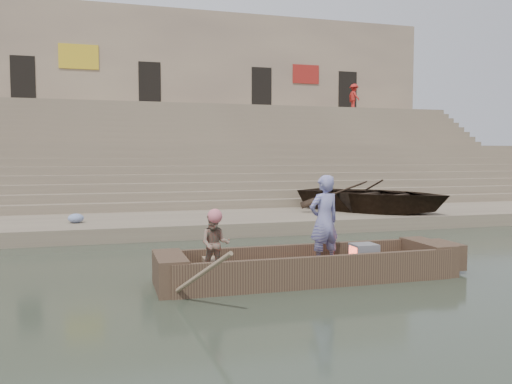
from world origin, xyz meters
name	(u,v)px	position (x,y,z in m)	size (l,w,h in m)	color
ground	(382,288)	(0.00, 0.00, 0.00)	(120.00, 120.00, 0.00)	#263024
lower_landing	(256,221)	(0.00, 8.00, 0.20)	(32.00, 4.00, 0.40)	#81745C
mid_landing	(210,175)	(0.00, 15.50, 1.40)	(32.00, 3.00, 2.80)	#81745C
upper_landing	(187,151)	(0.00, 22.50, 2.60)	(32.00, 3.00, 5.20)	#81745C
ghat_steps	(204,166)	(0.00, 17.19, 1.80)	(32.00, 11.00, 5.20)	#81745C
building_wall	(178,105)	(0.00, 26.50, 5.60)	(32.00, 5.07, 11.20)	tan
main_rowboat	(308,274)	(-1.02, 0.91, 0.11)	(5.00, 1.30, 0.22)	brown
rowboat_trim	(319,263)	(-0.81, 0.90, 0.31)	(6.04, 2.63, 1.76)	brown
standing_man	(324,221)	(-0.68, 0.98, 1.08)	(0.63, 0.41, 1.72)	navy
rowing_man	(215,244)	(-2.79, 0.84, 0.77)	(0.53, 0.41, 1.09)	#297D62
television	(363,254)	(0.11, 0.91, 0.42)	(0.46, 0.42, 0.40)	slate
beached_rowboat	(372,196)	(4.12, 7.91, 0.94)	(3.71, 5.20, 1.08)	#2D2116
pedestrian	(354,97)	(10.40, 21.83, 5.99)	(1.03, 0.59, 1.59)	#AF221D
cloth_bundles	(209,211)	(-1.44, 8.35, 0.53)	(8.45, 2.13, 0.26)	#3F5999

